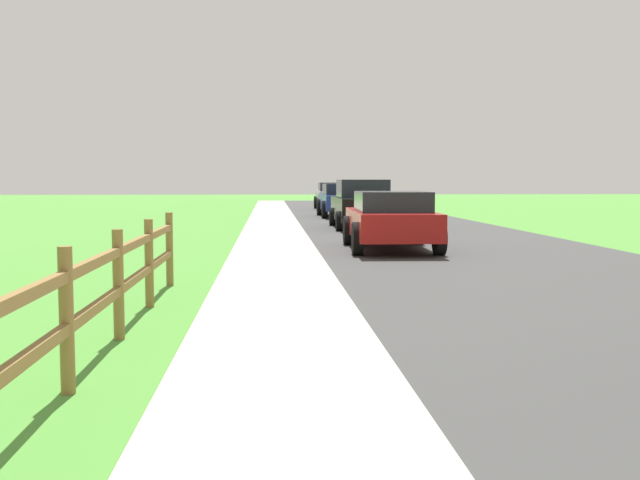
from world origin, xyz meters
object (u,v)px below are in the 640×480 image
object	(u,v)px
parked_car_black	(363,204)
parked_car_silver	(334,196)
parked_suv_red	(391,219)
parked_car_blue	(342,200)

from	to	relation	value
parked_car_black	parked_car_silver	bearing A→B (deg)	88.63
parked_suv_red	parked_car_black	size ratio (longest dim) A/B	0.93
parked_suv_red	parked_car_silver	xyz separation A→B (m)	(0.72, 24.23, 0.04)
parked_car_blue	parked_car_silver	xyz separation A→B (m)	(0.33, 8.29, 0.00)
parked_car_blue	parked_car_silver	distance (m)	8.30
parked_car_silver	parked_car_black	bearing A→B (deg)	-91.37
parked_suv_red	parked_car_silver	size ratio (longest dim) A/B	0.92
parked_suv_red	parked_car_blue	bearing A→B (deg)	88.63
parked_car_blue	parked_car_silver	size ratio (longest dim) A/B	0.99
parked_car_blue	parked_car_silver	world-z (taller)	parked_car_silver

